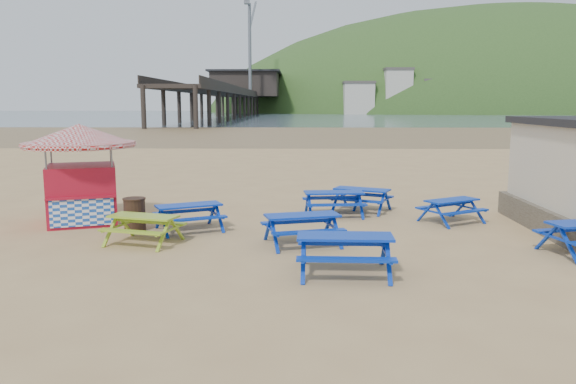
{
  "coord_description": "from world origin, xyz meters",
  "views": [
    {
      "loc": [
        0.22,
        -14.59,
        3.54
      ],
      "look_at": [
        -0.08,
        1.5,
        1.0
      ],
      "focal_mm": 35.0,
      "sensor_mm": 36.0,
      "label": 1
    }
  ],
  "objects_px": {
    "litter_bin": "(135,214)",
    "ice_cream_kiosk": "(81,161)",
    "picnic_table_blue_a": "(189,217)",
    "picnic_table_yellow": "(144,229)",
    "picnic_table_blue_b": "(362,200)"
  },
  "relations": [
    {
      "from": "picnic_table_blue_b",
      "to": "ice_cream_kiosk",
      "type": "relative_size",
      "value": 0.53
    },
    {
      "from": "litter_bin",
      "to": "ice_cream_kiosk",
      "type": "bearing_deg",
      "value": 150.66
    },
    {
      "from": "picnic_table_yellow",
      "to": "ice_cream_kiosk",
      "type": "height_order",
      "value": "ice_cream_kiosk"
    },
    {
      "from": "litter_bin",
      "to": "picnic_table_blue_b",
      "type": "bearing_deg",
      "value": 24.39
    },
    {
      "from": "picnic_table_blue_b",
      "to": "ice_cream_kiosk",
      "type": "distance_m",
      "value": 8.92
    },
    {
      "from": "picnic_table_blue_a",
      "to": "ice_cream_kiosk",
      "type": "bearing_deg",
      "value": 137.24
    },
    {
      "from": "picnic_table_blue_b",
      "to": "ice_cream_kiosk",
      "type": "bearing_deg",
      "value": -142.21
    },
    {
      "from": "ice_cream_kiosk",
      "to": "litter_bin",
      "type": "xyz_separation_m",
      "value": [
        1.86,
        -1.04,
        -1.39
      ]
    },
    {
      "from": "picnic_table_blue_a",
      "to": "ice_cream_kiosk",
      "type": "distance_m",
      "value": 3.84
    },
    {
      "from": "picnic_table_blue_b",
      "to": "litter_bin",
      "type": "bearing_deg",
      "value": -130.94
    },
    {
      "from": "picnic_table_yellow",
      "to": "litter_bin",
      "type": "relative_size",
      "value": 2.22
    },
    {
      "from": "ice_cream_kiosk",
      "to": "litter_bin",
      "type": "bearing_deg",
      "value": -48.68
    },
    {
      "from": "picnic_table_blue_a",
      "to": "ice_cream_kiosk",
      "type": "xyz_separation_m",
      "value": [
        -3.39,
        1.03,
        1.48
      ]
    },
    {
      "from": "picnic_table_blue_b",
      "to": "litter_bin",
      "type": "distance_m",
      "value": 7.37
    },
    {
      "from": "picnic_table_blue_a",
      "to": "litter_bin",
      "type": "relative_size",
      "value": 2.41
    }
  ]
}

